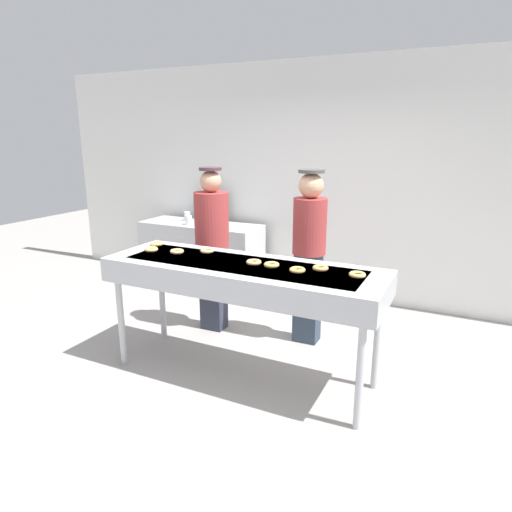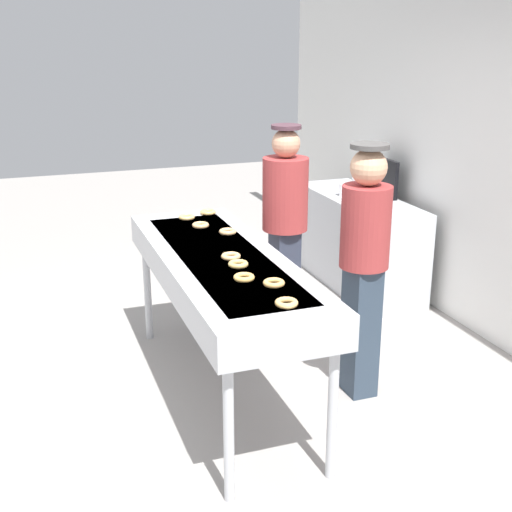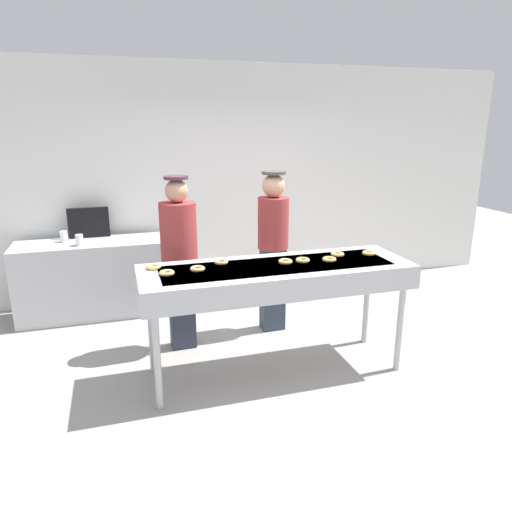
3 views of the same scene
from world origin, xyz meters
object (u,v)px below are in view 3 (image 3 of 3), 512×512
(worker_assistant, at_px, (179,253))
(paper_cup_1, at_px, (64,237))
(fryer_conveyor, at_px, (277,277))
(glazed_donut_7, at_px, (285,261))
(glazed_donut_8, at_px, (153,267))
(glazed_donut_3, at_px, (303,260))
(glazed_donut_0, at_px, (337,254))
(glazed_donut_1, at_px, (197,269))
(glazed_donut_5, at_px, (167,273))
(worker_baker, at_px, (273,243))
(prep_counter, at_px, (93,279))
(glazed_donut_6, at_px, (221,262))
(glazed_donut_2, at_px, (369,253))
(paper_cup_0, at_px, (79,240))
(menu_display, at_px, (89,223))
(glazed_donut_4, at_px, (329,259))

(worker_assistant, relative_size, paper_cup_1, 13.88)
(fryer_conveyor, distance_m, glazed_donut_7, 0.15)
(glazed_donut_8, bearing_deg, paper_cup_1, 116.12)
(glazed_donut_3, bearing_deg, glazed_donut_7, 178.34)
(glazed_donut_0, distance_m, glazed_donut_1, 1.29)
(glazed_donut_5, bearing_deg, paper_cup_1, 115.98)
(worker_baker, xyz_separation_m, prep_counter, (-1.85, 0.96, -0.52))
(glazed_donut_6, bearing_deg, glazed_donut_0, -3.51)
(glazed_donut_2, height_order, glazed_donut_5, same)
(glazed_donut_0, relative_size, paper_cup_1, 1.00)
(glazed_donut_3, bearing_deg, paper_cup_1, 137.88)
(paper_cup_0, relative_size, paper_cup_1, 1.00)
(glazed_donut_1, bearing_deg, worker_assistant, 94.80)
(menu_display, bearing_deg, glazed_donut_1, -65.63)
(fryer_conveyor, height_order, glazed_donut_4, glazed_donut_4)
(glazed_donut_6, xyz_separation_m, glazed_donut_8, (-0.56, 0.02, 0.00))
(glazed_donut_6, relative_size, paper_cup_1, 1.00)
(glazed_donut_2, relative_size, worker_baker, 0.07)
(glazed_donut_2, distance_m, worker_baker, 1.03)
(glazed_donut_0, bearing_deg, glazed_donut_2, -8.58)
(glazed_donut_6, bearing_deg, worker_assistant, 117.41)
(glazed_donut_4, distance_m, paper_cup_0, 2.75)
(fryer_conveyor, relative_size, paper_cup_0, 18.96)
(paper_cup_0, bearing_deg, glazed_donut_3, -41.06)
(fryer_conveyor, bearing_deg, glazed_donut_3, 7.48)
(glazed_donut_6, bearing_deg, glazed_donut_2, -4.62)
(glazed_donut_3, relative_size, paper_cup_0, 1.00)
(glazed_donut_0, bearing_deg, glazed_donut_5, -175.98)
(glazed_donut_0, distance_m, menu_display, 2.95)
(glazed_donut_6, bearing_deg, glazed_donut_7, -15.43)
(glazed_donut_8, relative_size, paper_cup_1, 1.00)
(glazed_donut_2, xyz_separation_m, glazed_donut_7, (-0.82, -0.04, 0.00))
(worker_assistant, bearing_deg, menu_display, -48.76)
(glazed_donut_8, height_order, menu_display, menu_display)
(paper_cup_1, bearing_deg, glazed_donut_4, -39.77)
(glazed_donut_7, relative_size, worker_assistant, 0.07)
(glazed_donut_3, distance_m, glazed_donut_5, 1.16)
(worker_assistant, bearing_deg, prep_counter, -43.47)
(glazed_donut_3, bearing_deg, worker_assistant, 144.31)
(glazed_donut_3, relative_size, glazed_donut_4, 1.00)
(worker_baker, bearing_deg, paper_cup_1, -33.82)
(glazed_donut_7, bearing_deg, paper_cup_0, 136.58)
(glazed_donut_5, bearing_deg, glazed_donut_1, 8.82)
(worker_baker, xyz_separation_m, paper_cup_1, (-2.11, 1.06, -0.03))
(worker_baker, bearing_deg, fryer_conveyor, 66.11)
(glazed_donut_4, relative_size, menu_display, 0.27)
(menu_display, bearing_deg, glazed_donut_5, -72.10)
(glazed_donut_2, distance_m, paper_cup_1, 3.33)
(worker_baker, relative_size, paper_cup_1, 13.88)
(fryer_conveyor, distance_m, glazed_donut_8, 1.03)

